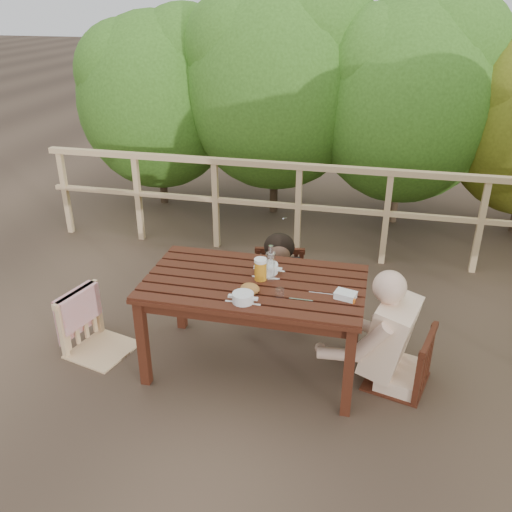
% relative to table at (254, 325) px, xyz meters
% --- Properties ---
extents(ground, '(60.00, 60.00, 0.00)m').
position_rel_table_xyz_m(ground, '(0.00, 0.00, -0.36)').
color(ground, brown).
rests_on(ground, ground).
extents(table, '(1.55, 0.87, 0.72)m').
position_rel_table_xyz_m(table, '(0.00, 0.00, 0.00)').
color(table, '#36160C').
rests_on(table, ground).
extents(chair_left, '(0.55, 0.55, 0.91)m').
position_rel_table_xyz_m(chair_left, '(-1.22, -0.10, 0.10)').
color(chair_left, '#D9B07D').
rests_on(chair_left, ground).
extents(chair_far, '(0.52, 0.52, 0.91)m').
position_rel_table_xyz_m(chair_far, '(0.01, 0.90, 0.10)').
color(chair_far, '#36160C').
rests_on(chair_far, ground).
extents(chair_right, '(0.53, 0.53, 0.86)m').
position_rel_table_xyz_m(chair_right, '(1.05, 0.04, 0.07)').
color(chair_right, '#36160C').
rests_on(chair_right, ground).
extents(woman, '(0.55, 0.64, 1.16)m').
position_rel_table_xyz_m(woman, '(0.01, 0.92, 0.22)').
color(woman, black).
rests_on(woman, ground).
extents(diner_right, '(0.84, 0.74, 1.43)m').
position_rel_table_xyz_m(diner_right, '(1.08, 0.04, 0.36)').
color(diner_right, beige).
rests_on(diner_right, ground).
extents(railing, '(5.60, 0.10, 1.01)m').
position_rel_table_xyz_m(railing, '(0.00, 2.00, 0.15)').
color(railing, '#D9B07D').
rests_on(railing, ground).
extents(hedge_row, '(6.60, 1.60, 3.80)m').
position_rel_table_xyz_m(hedge_row, '(0.40, 3.20, 1.54)').
color(hedge_row, '#36641C').
rests_on(hedge_row, ground).
extents(soup_near, '(0.24, 0.24, 0.08)m').
position_rel_table_xyz_m(soup_near, '(-0.01, -0.30, 0.40)').
color(soup_near, white).
rests_on(soup_near, table).
extents(soup_far, '(0.25, 0.25, 0.08)m').
position_rel_table_xyz_m(soup_far, '(0.07, 0.14, 0.40)').
color(soup_far, silver).
rests_on(soup_far, table).
extents(bread_roll, '(0.13, 0.10, 0.08)m').
position_rel_table_xyz_m(bread_roll, '(0.01, -0.17, 0.40)').
color(bread_roll, '#986523').
rests_on(bread_roll, table).
extents(beer_glass, '(0.09, 0.09, 0.18)m').
position_rel_table_xyz_m(beer_glass, '(0.04, 0.03, 0.45)').
color(beer_glass, '#CA790D').
rests_on(beer_glass, table).
extents(bottle, '(0.07, 0.07, 0.28)m').
position_rel_table_xyz_m(bottle, '(0.11, 0.04, 0.50)').
color(bottle, silver).
rests_on(bottle, table).
extents(tumbler, '(0.06, 0.06, 0.07)m').
position_rel_table_xyz_m(tumbler, '(0.22, -0.17, 0.39)').
color(tumbler, white).
rests_on(tumbler, table).
extents(butter_tub, '(0.16, 0.13, 0.06)m').
position_rel_table_xyz_m(butter_tub, '(0.64, -0.10, 0.39)').
color(butter_tub, white).
rests_on(butter_tub, table).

